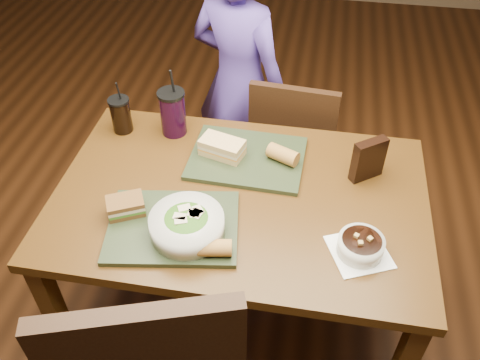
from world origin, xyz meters
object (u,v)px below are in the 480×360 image
baguette_near (214,248)px  cup_berry (173,112)px  tray_far (247,158)px  dining_table (240,213)px  diner (239,83)px  sandwich_far (222,147)px  chair_far (291,148)px  tray_near (173,227)px  salad_bowl (187,224)px  cup_cola (121,115)px  soup_bowl (361,246)px  chip_bag (368,159)px  baguette_far (283,155)px  sandwich_near (126,206)px

baguette_near → cup_berry: size_ratio=0.37×
tray_far → dining_table: bearing=-88.2°
diner → sandwich_far: size_ratio=7.65×
chair_far → tray_near: 0.91m
salad_bowl → cup_cola: 0.64m
dining_table → tray_near: 0.29m
sandwich_far → dining_table: bearing=-61.8°
chair_far → tray_far: size_ratio=2.07×
diner → cup_cola: 0.67m
chair_far → salad_bowl: (-0.27, -0.83, 0.32)m
sandwich_far → baguette_near: 0.48m
diner → sandwich_far: 0.65m
chair_far → soup_bowl: (0.28, -0.81, 0.30)m
chip_bag → sandwich_far: bearing=142.5°
salad_bowl → tray_near: bearing=157.6°
tray_far → chip_bag: chip_bag is taller
chair_far → sandwich_far: 0.58m
chair_far → chip_bag: size_ratio=5.41×
dining_table → tray_near: bearing=-134.1°
chair_far → cup_berry: (-0.46, -0.30, 0.36)m
dining_table → chip_bag: 0.49m
tray_near → baguette_far: size_ratio=3.65×
soup_bowl → tray_far: bearing=137.7°
dining_table → salad_bowl: bearing=-121.4°
soup_bowl → baguette_far: (-0.28, 0.38, 0.01)m
sandwich_near → cup_cola: cup_cola is taller
soup_bowl → chip_bag: chip_bag is taller
chair_far → diner: (-0.28, 0.20, 0.20)m
tray_far → sandwich_near: (-0.35, -0.35, 0.04)m
diner → sandwich_far: diner is taller
cup_cola → cup_berry: bearing=6.4°
baguette_far → cup_berry: size_ratio=0.40×
tray_near → salad_bowl: 0.08m
cup_cola → chip_bag: bearing=-7.0°
chip_bag → cup_cola: bearing=137.1°
salad_bowl → soup_bowl: 0.54m
sandwich_near → baguette_far: (0.48, 0.35, 0.00)m
diner → cup_cola: bearing=76.8°
sandwich_near → baguette_near: bearing=-20.7°
chip_bag → baguette_far: bearing=141.2°
cup_cola → cup_berry: (0.21, 0.02, 0.02)m
baguette_near → salad_bowl: bearing=145.9°
chair_far → sandwich_far: size_ratio=4.88×
baguette_near → chip_bag: (0.46, 0.46, 0.04)m
dining_table → cup_cola: cup_cola is taller
diner → tray_near: diner is taller
cup_berry → chair_far: bearing=33.7°
sandwich_near → chip_bag: bearing=23.1°
diner → tray_far: (0.14, -0.63, 0.08)m
soup_bowl → sandwich_near: bearing=177.9°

